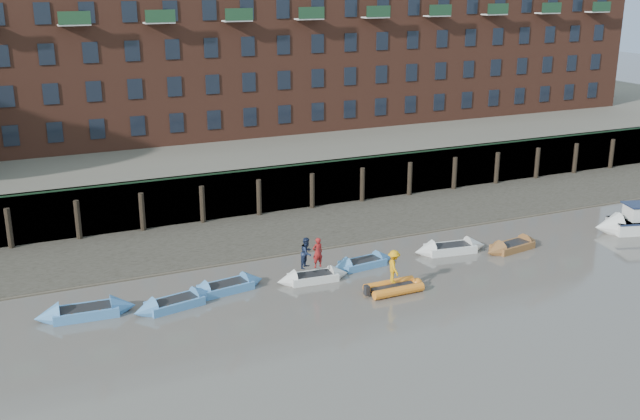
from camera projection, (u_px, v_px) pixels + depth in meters
ground at (466, 346)px, 33.66m from camera, size 220.00×220.00×0.00m
foreshore at (307, 228)px, 49.31m from camera, size 110.00×8.00×0.50m
mud_band at (329, 244)px, 46.36m from camera, size 110.00×1.60×0.10m
river_wall at (283, 188)px, 52.65m from camera, size 110.00×1.23×3.30m
bank_terrace at (225, 149)px, 64.49m from camera, size 110.00×28.00×3.20m
apartment_terrace at (216, 14)px, 61.99m from camera, size 80.60×15.56×20.98m
rowboat_0 at (86, 312)px, 36.47m from camera, size 4.87×1.71×1.39m
rowboat_1 at (175, 303)px, 37.47m from camera, size 4.52×2.10×1.26m
rowboat_2 at (226, 287)px, 39.41m from camera, size 4.52×1.91×1.27m
rowboat_3 at (313, 277)px, 40.72m from camera, size 4.17×1.49×1.19m
rowboat_4 at (363, 263)px, 42.72m from camera, size 4.19×1.63×1.18m
rowboat_5 at (450, 248)px, 44.95m from camera, size 4.75×1.96×1.34m
rowboat_6 at (512, 246)px, 45.35m from camera, size 4.38×1.91×1.23m
rib_tender at (396, 287)px, 39.38m from camera, size 3.19×1.53×0.55m
motor_launch at (632, 223)px, 48.41m from camera, size 6.12×3.42×2.40m
person_rower_a at (318, 253)px, 40.32m from camera, size 0.65×0.46×1.69m
person_rower_b at (307, 253)px, 40.26m from camera, size 1.05×1.04×1.71m
person_rib_crew at (394, 266)px, 39.04m from camera, size 0.91×1.27×1.77m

